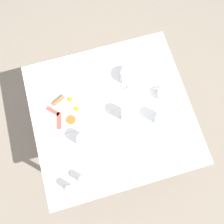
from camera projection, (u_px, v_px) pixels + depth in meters
ground_plane at (112, 132)px, 2.16m from camera, size 8.00×8.00×0.00m
table at (112, 116)px, 1.49m from camera, size 1.03×0.96×0.77m
breakfast_plate at (65, 110)px, 1.41m from camera, size 0.30×0.30×0.04m
teapot_near at (129, 75)px, 1.43m from camera, size 0.12×0.19×0.11m
teacup_with_saucer_left at (164, 94)px, 1.42m from camera, size 0.16×0.16×0.06m
water_glass_tall at (161, 117)px, 1.35m from camera, size 0.08×0.08×0.12m
water_glass_short at (127, 114)px, 1.34m from camera, size 0.08×0.08×0.14m
wine_glass_spare at (85, 141)px, 1.30m from camera, size 0.08×0.08×0.14m
pepper_grinder at (68, 188)px, 1.25m from camera, size 0.05×0.05×0.10m
salt_grinder at (81, 179)px, 1.26m from camera, size 0.05×0.05×0.10m
napkin_folded at (139, 152)px, 1.35m from camera, size 0.17×0.18×0.01m
fork_by_plate at (69, 162)px, 1.34m from camera, size 0.05×0.16×0.00m
knife_by_plate at (95, 68)px, 1.49m from camera, size 0.11×0.19×0.00m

